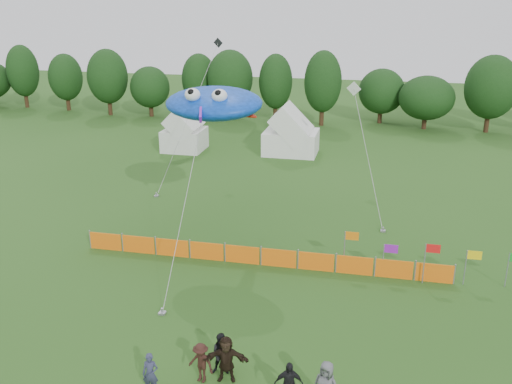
% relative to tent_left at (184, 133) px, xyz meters
% --- Properties ---
extents(ground, '(160.00, 160.00, 0.00)m').
position_rel_tent_left_xyz_m(ground, '(12.28, -30.74, -1.63)').
color(ground, '#234C16').
rests_on(ground, ground).
extents(treeline, '(104.57, 8.78, 8.36)m').
position_rel_tent_left_xyz_m(treeline, '(13.89, 14.19, 2.56)').
color(treeline, '#382314').
rests_on(treeline, ground).
extents(tent_left, '(3.66, 3.66, 3.23)m').
position_rel_tent_left_xyz_m(tent_left, '(0.00, 0.00, 0.00)').
color(tent_left, white).
rests_on(tent_left, ground).
extents(tent_right, '(4.85, 3.88, 3.42)m').
position_rel_tent_left_xyz_m(tent_right, '(9.86, 0.89, 0.10)').
color(tent_right, white).
rests_on(tent_right, ground).
extents(barrier_fence, '(19.90, 0.06, 1.00)m').
position_rel_tent_left_xyz_m(barrier_fence, '(11.86, -21.79, -1.13)').
color(barrier_fence, orange).
rests_on(barrier_fence, ground).
extents(flag_row, '(8.73, 0.62, 2.23)m').
position_rel_tent_left_xyz_m(flag_row, '(20.37, -21.71, -0.26)').
color(flag_row, gray).
rests_on(flag_row, ground).
extents(spectator_a, '(0.63, 0.46, 1.62)m').
position_rel_tent_left_xyz_m(spectator_a, '(10.14, -32.81, -0.82)').
color(spectator_a, '#2E314C').
rests_on(spectator_a, ground).
extents(spectator_b, '(0.94, 0.79, 1.73)m').
position_rel_tent_left_xyz_m(spectator_b, '(12.39, -31.17, -0.76)').
color(spectator_b, black).
rests_on(spectator_b, ground).
extents(spectator_c, '(1.17, 0.86, 1.62)m').
position_rel_tent_left_xyz_m(spectator_c, '(11.73, -31.79, -0.82)').
color(spectator_c, black).
rests_on(spectator_c, ground).
extents(spectator_d, '(1.10, 0.64, 1.76)m').
position_rel_tent_left_xyz_m(spectator_d, '(15.15, -32.40, -0.75)').
color(spectator_d, black).
rests_on(spectator_d, ground).
extents(spectator_f, '(1.78, 0.80, 1.85)m').
position_rel_tent_left_xyz_m(spectator_f, '(12.64, -31.51, -0.70)').
color(spectator_f, black).
rests_on(spectator_f, ground).
extents(stingray_kite, '(6.93, 15.39, 9.36)m').
position_rel_tent_left_xyz_m(stingray_kite, '(8.93, -19.59, 6.68)').
color(stingray_kite, blue).
rests_on(stingray_kite, ground).
extents(small_kite_white, '(3.47, 10.84, 7.60)m').
position_rel_tent_left_xyz_m(small_kite_white, '(16.40, -8.56, 3.18)').
color(small_kite_white, white).
rests_on(small_kite_white, ground).
extents(small_kite_dark, '(2.74, 9.50, 10.49)m').
position_rel_tent_left_xyz_m(small_kite_dark, '(3.52, -7.49, 4.11)').
color(small_kite_dark, black).
rests_on(small_kite_dark, ground).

